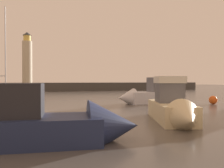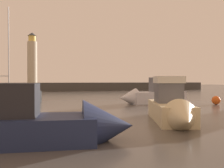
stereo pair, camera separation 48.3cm
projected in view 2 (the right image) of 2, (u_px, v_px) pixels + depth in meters
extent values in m
plane|color=#4C4742|center=(70.00, 100.00, 31.78)|extent=(220.00, 220.00, 0.00)
cube|color=#423F3D|center=(57.00, 87.00, 61.27)|extent=(81.26, 6.97, 2.07)
cylinder|color=beige|center=(32.00, 62.00, 59.50)|extent=(2.36, 2.36, 10.25)
cylinder|color=#F2CC59|center=(32.00, 39.00, 59.43)|extent=(1.77, 1.77, 1.44)
cone|color=#33383D|center=(32.00, 34.00, 59.41)|extent=(2.12, 2.12, 0.82)
cube|color=silver|center=(15.00, 109.00, 17.70)|extent=(2.17, 5.07, 0.94)
cone|color=silver|center=(20.00, 104.00, 20.59)|extent=(1.93, 1.82, 1.85)
cube|color=#595960|center=(13.00, 97.00, 17.02)|extent=(1.32, 1.81, 0.92)
cube|color=silver|center=(158.00, 97.00, 27.28)|extent=(6.72, 2.80, 1.28)
cone|color=silver|center=(128.00, 98.00, 25.83)|extent=(2.10, 2.21, 2.02)
cube|color=#595960|center=(161.00, 85.00, 27.44)|extent=(2.55, 1.75, 1.64)
cube|color=#1E284C|center=(19.00, 130.00, 9.54)|extent=(6.30, 3.08, 1.10)
cone|color=#1E284C|center=(108.00, 126.00, 10.14)|extent=(2.40, 2.52, 2.29)
cube|color=#232328|center=(10.00, 100.00, 9.47)|extent=(2.27, 1.82, 1.34)
cube|color=beige|center=(169.00, 112.00, 15.25)|extent=(3.65, 6.09, 1.14)
cone|color=beige|center=(184.00, 119.00, 11.88)|extent=(2.36, 2.28, 1.90)
cube|color=#595960|center=(168.00, 93.00, 15.55)|extent=(2.06, 2.21, 1.25)
cube|color=silver|center=(168.00, 80.00, 15.53)|extent=(2.26, 2.43, 0.44)
cube|color=black|center=(1.00, 97.00, 27.35)|extent=(8.89, 4.32, 1.37)
cylinder|color=#B7B7BC|center=(9.00, 49.00, 27.30)|extent=(0.12, 0.12, 9.59)
sphere|color=#EA5919|center=(216.00, 100.00, 25.60)|extent=(0.91, 0.91, 0.91)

